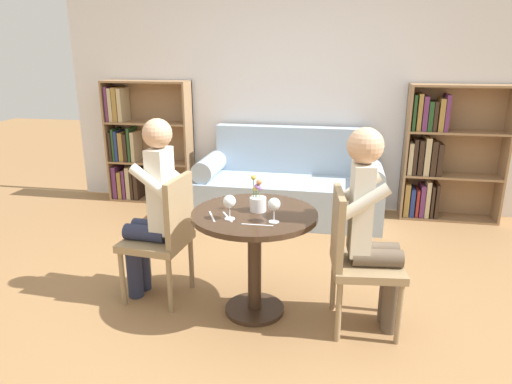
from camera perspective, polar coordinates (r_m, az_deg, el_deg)
ground_plane at (r=3.22m, az=-0.17°, el=-14.61°), size 16.00×16.00×0.00m
back_wall at (r=5.07m, az=5.02°, el=13.22°), size 5.20×0.05×2.70m
round_table at (r=2.97m, az=-0.18°, el=-5.67°), size 0.81×0.81×0.71m
couch at (r=4.84m, az=4.17°, el=0.50°), size 1.90×0.80×0.92m
bookshelf_left at (r=5.49m, az=-14.37°, el=5.74°), size 0.98×0.28×1.39m
bookshelf_right at (r=5.07m, az=21.91°, el=4.32°), size 0.98×0.28×1.39m
chair_left at (r=3.22m, az=-11.30°, el=-5.05°), size 0.45×0.45×0.90m
chair_right at (r=2.90m, az=12.33°, el=-7.67°), size 0.47×0.47×0.90m
person_left at (r=3.20m, az=-12.86°, el=-1.84°), size 0.44×0.36×1.28m
person_right at (r=2.85m, az=14.27°, el=-3.98°), size 0.44×0.37×1.28m
wine_glass_left at (r=2.76m, az=-3.34°, el=-1.28°), size 0.08×0.08×0.15m
wine_glass_right at (r=2.71m, az=2.27°, el=-1.64°), size 0.08×0.08×0.15m
flower_vase at (r=2.91m, az=0.22°, el=-1.07°), size 0.11×0.11×0.24m
knife_left_setting at (r=2.69m, az=0.17°, el=-4.13°), size 0.19×0.01×0.00m
fork_left_setting at (r=2.84m, az=-5.52°, el=-3.06°), size 0.09×0.18×0.00m
knife_right_setting at (r=2.83m, az=-3.58°, el=-3.12°), size 0.11×0.17×0.00m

